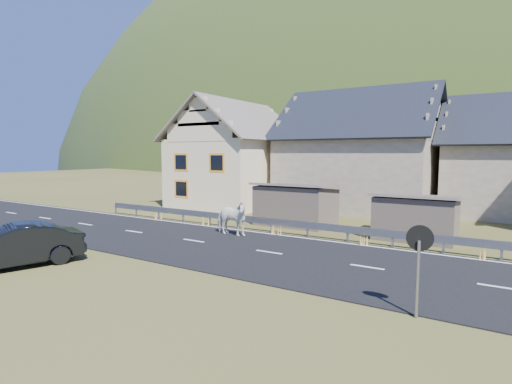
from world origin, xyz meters
The scene contains 13 objects.
ground centered at (0.00, 0.00, 0.00)m, with size 160.00×160.00×0.00m, color #3B3F19.
road centered at (0.00, 0.00, 0.02)m, with size 60.00×7.00×0.04m, color black.
lane_markings centered at (0.00, 0.00, 0.04)m, with size 60.00×6.60×0.01m, color silver.
guardrail centered at (0.00, 3.68, 0.56)m, with size 28.10×0.09×0.75m.
shed_left centered at (-2.00, 6.50, 1.10)m, with size 4.30×3.30×2.40m, color brown.
shed_right centered at (4.50, 6.00, 1.00)m, with size 3.80×2.90×2.20m, color brown.
house_cream centered at (-10.00, 12.00, 4.36)m, with size 7.80×9.80×8.30m.
house_stone_a centered at (-1.00, 15.00, 4.63)m, with size 10.80×9.80×8.90m.
mountain centered at (5.00, 180.00, -20.00)m, with size 440.00×280.00×260.00m, color #20300F.
conifer_patch centered at (-55.00, 110.00, 6.00)m, with size 76.00×50.00×28.00m, color black.
horse centered at (-3.28, 1.94, 0.90)m, with size 2.05×0.93×1.73m, color white.
car centered at (-6.69, -6.55, 0.76)m, with size 1.60×4.59×1.51m, color black.
traffic_mirror centered at (6.28, -3.54, 1.69)m, with size 0.63×0.23×2.31m.
Camera 1 is at (7.95, -13.71, 4.05)m, focal length 28.00 mm.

